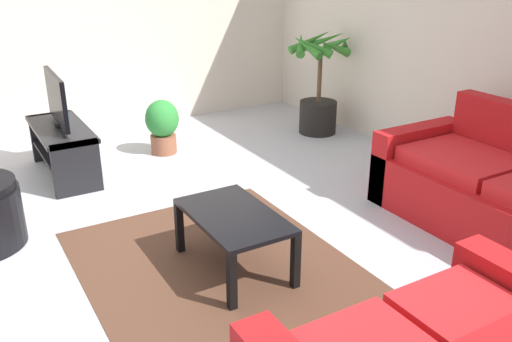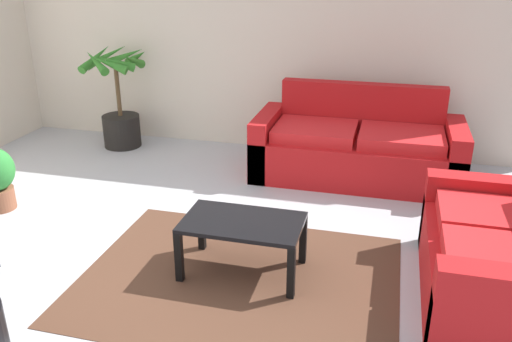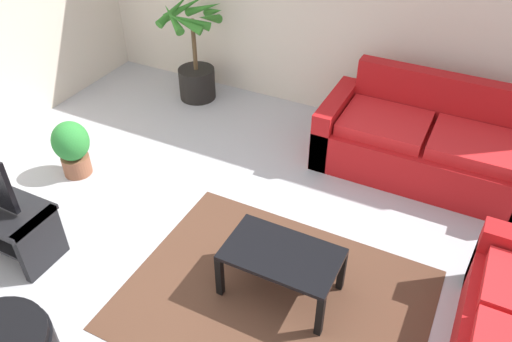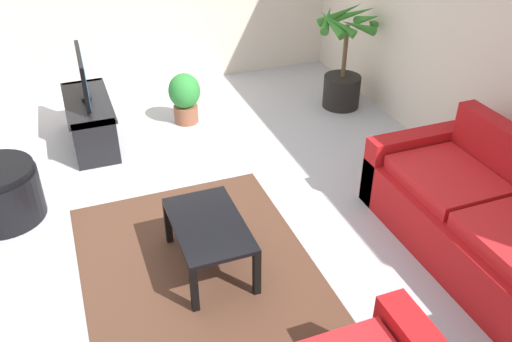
{
  "view_description": "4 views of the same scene",
  "coord_description": "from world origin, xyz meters",
  "px_view_note": "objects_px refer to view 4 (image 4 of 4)",
  "views": [
    {
      "loc": [
        3.4,
        -1.2,
        1.99
      ],
      "look_at": [
        0.48,
        0.51,
        0.63
      ],
      "focal_mm": 38.42,
      "sensor_mm": 36.0,
      "label": 1
    },
    {
      "loc": [
        1.48,
        -2.86,
        2.11
      ],
      "look_at": [
        0.59,
        0.57,
        0.67
      ],
      "focal_mm": 37.24,
      "sensor_mm": 36.0,
      "label": 2
    },
    {
      "loc": [
        1.53,
        -2.03,
        3.08
      ],
      "look_at": [
        0.12,
        0.76,
        0.67
      ],
      "focal_mm": 35.62,
      "sensor_mm": 36.0,
      "label": 3
    },
    {
      "loc": [
        3.6,
        -0.49,
        2.84
      ],
      "look_at": [
        0.31,
        0.76,
        0.6
      ],
      "focal_mm": 38.19,
      "sensor_mm": 36.0,
      "label": 4
    }
  ],
  "objects_px": {
    "coffee_table": "(209,230)",
    "potted_plant_small": "(185,96)",
    "couch_main": "(487,225)",
    "ottoman": "(0,193)",
    "tv": "(83,76)",
    "potted_palm": "(344,67)",
    "tv_stand": "(90,115)"
  },
  "relations": [
    {
      "from": "tv",
      "to": "potted_plant_small",
      "type": "height_order",
      "value": "tv"
    },
    {
      "from": "tv_stand",
      "to": "tv",
      "type": "relative_size",
      "value": 1.35
    },
    {
      "from": "tv_stand",
      "to": "tv",
      "type": "distance_m",
      "value": 0.43
    },
    {
      "from": "potted_plant_small",
      "to": "ottoman",
      "type": "bearing_deg",
      "value": -58.11
    },
    {
      "from": "tv",
      "to": "potted_palm",
      "type": "height_order",
      "value": "potted_palm"
    },
    {
      "from": "ottoman",
      "to": "tv_stand",
      "type": "bearing_deg",
      "value": 141.24
    },
    {
      "from": "couch_main",
      "to": "coffee_table",
      "type": "distance_m",
      "value": 2.09
    },
    {
      "from": "tv_stand",
      "to": "tv",
      "type": "xyz_separation_m",
      "value": [
        0.0,
        0.0,
        0.43
      ]
    },
    {
      "from": "coffee_table",
      "to": "ottoman",
      "type": "bearing_deg",
      "value": -129.58
    },
    {
      "from": "potted_palm",
      "to": "tv",
      "type": "bearing_deg",
      "value": -92.81
    },
    {
      "from": "couch_main",
      "to": "potted_plant_small",
      "type": "distance_m",
      "value": 3.4
    },
    {
      "from": "coffee_table",
      "to": "potted_plant_small",
      "type": "height_order",
      "value": "potted_plant_small"
    },
    {
      "from": "couch_main",
      "to": "tv",
      "type": "height_order",
      "value": "tv"
    },
    {
      "from": "couch_main",
      "to": "coffee_table",
      "type": "relative_size",
      "value": 2.44
    },
    {
      "from": "couch_main",
      "to": "potted_plant_small",
      "type": "bearing_deg",
      "value": -152.73
    },
    {
      "from": "potted_plant_small",
      "to": "coffee_table",
      "type": "bearing_deg",
      "value": -10.28
    },
    {
      "from": "coffee_table",
      "to": "potted_palm",
      "type": "distance_m",
      "value": 3.12
    },
    {
      "from": "tv_stand",
      "to": "ottoman",
      "type": "distance_m",
      "value": 1.38
    },
    {
      "from": "ottoman",
      "to": "couch_main",
      "type": "bearing_deg",
      "value": 61.95
    },
    {
      "from": "couch_main",
      "to": "tv",
      "type": "distance_m",
      "value": 3.93
    },
    {
      "from": "potted_palm",
      "to": "ottoman",
      "type": "height_order",
      "value": "potted_palm"
    },
    {
      "from": "tv",
      "to": "ottoman",
      "type": "bearing_deg",
      "value": -38.87
    },
    {
      "from": "couch_main",
      "to": "tv",
      "type": "relative_size",
      "value": 2.49
    },
    {
      "from": "couch_main",
      "to": "ottoman",
      "type": "bearing_deg",
      "value": -118.05
    },
    {
      "from": "tv",
      "to": "coffee_table",
      "type": "height_order",
      "value": "tv"
    },
    {
      "from": "couch_main",
      "to": "tv_stand",
      "type": "height_order",
      "value": "couch_main"
    },
    {
      "from": "couch_main",
      "to": "potted_palm",
      "type": "distance_m",
      "value": 2.79
    },
    {
      "from": "potted_palm",
      "to": "ottoman",
      "type": "relative_size",
      "value": 1.75
    },
    {
      "from": "couch_main",
      "to": "tv",
      "type": "xyz_separation_m",
      "value": [
        -2.92,
        -2.59,
        0.44
      ]
    },
    {
      "from": "couch_main",
      "to": "potted_plant_small",
      "type": "xyz_separation_m",
      "value": [
        -3.02,
        -1.56,
        0.01
      ]
    },
    {
      "from": "potted_palm",
      "to": "potted_plant_small",
      "type": "xyz_separation_m",
      "value": [
        -0.25,
        -1.83,
        -0.17
      ]
    },
    {
      "from": "couch_main",
      "to": "coffee_table",
      "type": "bearing_deg",
      "value": -107.59
    }
  ]
}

